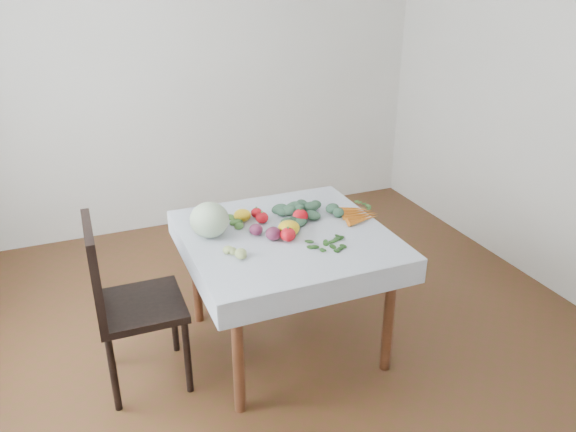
% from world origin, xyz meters
% --- Properties ---
extents(ground, '(4.00, 4.00, 0.00)m').
position_xyz_m(ground, '(0.00, 0.00, 0.00)').
color(ground, '#56301B').
extents(back_wall, '(4.00, 0.04, 2.70)m').
position_xyz_m(back_wall, '(0.00, 2.00, 1.35)').
color(back_wall, white).
rests_on(back_wall, ground).
extents(table, '(1.00, 1.00, 0.75)m').
position_xyz_m(table, '(0.00, 0.00, 0.65)').
color(table, brown).
rests_on(table, ground).
extents(tablecloth, '(1.12, 1.12, 0.01)m').
position_xyz_m(tablecloth, '(0.00, 0.00, 0.75)').
color(tablecloth, white).
rests_on(tablecloth, table).
extents(chair, '(0.45, 0.45, 0.99)m').
position_xyz_m(chair, '(-0.93, -0.00, 0.57)').
color(chair, black).
rests_on(chair, ground).
extents(cabbage, '(0.22, 0.22, 0.20)m').
position_xyz_m(cabbage, '(-0.41, 0.13, 0.85)').
color(cabbage, beige).
rests_on(cabbage, tablecloth).
extents(tomato_a, '(0.08, 0.08, 0.06)m').
position_xyz_m(tomato_a, '(-0.08, 0.27, 0.79)').
color(tomato_a, red).
rests_on(tomato_a, tablecloth).
extents(tomato_b, '(0.10, 0.10, 0.08)m').
position_xyz_m(tomato_b, '(-0.03, -0.09, 0.79)').
color(tomato_b, red).
rests_on(tomato_b, tablecloth).
extents(tomato_c, '(0.09, 0.09, 0.07)m').
position_xyz_m(tomato_c, '(-0.08, 0.18, 0.79)').
color(tomato_c, red).
rests_on(tomato_c, tablecloth).
extents(tomato_d, '(0.11, 0.11, 0.08)m').
position_xyz_m(tomato_d, '(0.13, 0.10, 0.80)').
color(tomato_d, red).
rests_on(tomato_d, tablecloth).
extents(heirloom_back, '(0.13, 0.13, 0.07)m').
position_xyz_m(heirloom_back, '(-0.18, 0.25, 0.79)').
color(heirloom_back, yellow).
rests_on(heirloom_back, tablecloth).
extents(heirloom_front, '(0.16, 0.16, 0.09)m').
position_xyz_m(heirloom_front, '(0.01, -0.03, 0.80)').
color(heirloom_front, yellow).
rests_on(heirloom_front, tablecloth).
extents(onion_a, '(0.10, 0.10, 0.07)m').
position_xyz_m(onion_a, '(-0.16, 0.04, 0.79)').
color(onion_a, '#54183D').
rests_on(onion_a, tablecloth).
extents(onion_b, '(0.12, 0.12, 0.07)m').
position_xyz_m(onion_b, '(-0.10, -0.05, 0.79)').
color(onion_b, '#54183D').
rests_on(onion_b, tablecloth).
extents(tomatillo_cluster, '(0.10, 0.13, 0.05)m').
position_xyz_m(tomatillo_cluster, '(-0.34, -0.13, 0.78)').
color(tomatillo_cluster, '#BBC471').
rests_on(tomatillo_cluster, tablecloth).
extents(carrot_bunch, '(0.23, 0.26, 0.03)m').
position_xyz_m(carrot_bunch, '(0.48, 0.05, 0.77)').
color(carrot_bunch, '#CC6816').
rests_on(carrot_bunch, tablecloth).
extents(kale_bunch, '(0.37, 0.34, 0.05)m').
position_xyz_m(kale_bunch, '(0.21, 0.16, 0.78)').
color(kale_bunch, '#3B6046').
rests_on(kale_bunch, tablecloth).
extents(basil_bunch, '(0.22, 0.18, 0.01)m').
position_xyz_m(basil_bunch, '(0.15, -0.24, 0.76)').
color(basil_bunch, '#234B17').
rests_on(basil_bunch, tablecloth).
extents(dill_bunch, '(0.25, 0.19, 0.03)m').
position_xyz_m(dill_bunch, '(-0.29, 0.25, 0.77)').
color(dill_bunch, '#4B863D').
rests_on(dill_bunch, tablecloth).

